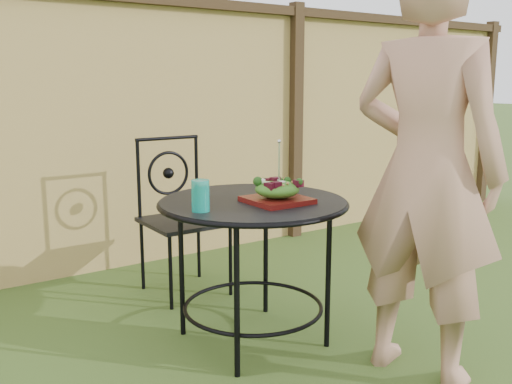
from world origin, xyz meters
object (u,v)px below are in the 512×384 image
Objects in this scene: patio_table at (253,228)px; diner at (426,171)px; salad_plate at (277,200)px; patio_chair at (180,211)px.

patio_table is 0.86m from diner.
diner reaches higher than salad_plate.
diner is at bearing -57.02° from salad_plate.
salad_plate is at bearing 15.91° from diner.
salad_plate is at bearing -88.36° from patio_chair.
patio_table is at bearing 15.28° from diner.
patio_chair is at bearing 91.64° from salad_plate.
patio_chair is 1.63m from diner.
patio_chair reaches higher than salad_plate.
diner is at bearing -75.55° from patio_chair.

